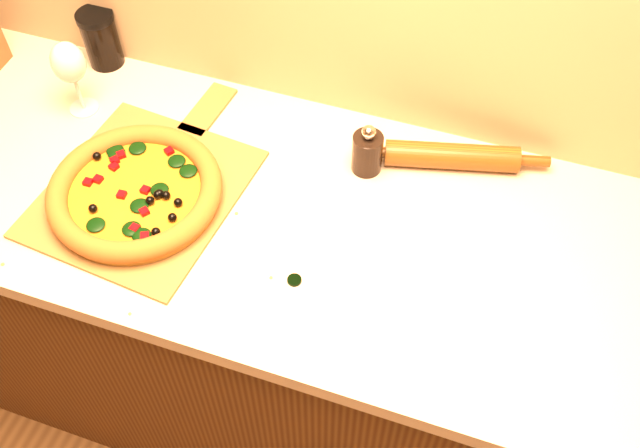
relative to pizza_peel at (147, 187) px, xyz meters
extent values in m
cube|color=#40200D|center=(0.37, 0.03, -0.47)|extent=(2.80, 0.65, 0.86)
cube|color=#C2AE97|center=(0.37, 0.03, -0.02)|extent=(2.84, 0.68, 0.04)
cube|color=brown|center=(0.00, -0.02, 0.00)|extent=(0.41, 0.45, 0.01)
cube|color=brown|center=(0.02, 0.25, 0.00)|extent=(0.08, 0.17, 0.01)
cylinder|color=#C88332|center=(0.00, -0.04, 0.01)|extent=(0.33, 0.33, 0.02)
cylinder|color=orange|center=(0.00, -0.04, 0.02)|extent=(0.28, 0.28, 0.01)
torus|color=brown|center=(0.00, -0.04, 0.03)|extent=(0.35, 0.35, 0.04)
ellipsoid|color=black|center=(0.05, -0.01, 0.03)|extent=(0.04, 0.04, 0.01)
sphere|color=black|center=(-0.04, -0.06, 0.04)|extent=(0.02, 0.02, 0.02)
cube|color=maroon|center=(0.02, -0.09, 0.03)|extent=(0.02, 0.02, 0.01)
cylinder|color=black|center=(0.37, -0.12, 0.00)|extent=(0.03, 0.03, 0.01)
cylinder|color=black|center=(0.41, 0.20, 0.04)|extent=(0.06, 0.06, 0.09)
sphere|color=silver|center=(0.41, 0.20, 0.10)|extent=(0.03, 0.03, 0.03)
cylinder|color=#572A0E|center=(0.58, 0.27, 0.02)|extent=(0.28, 0.12, 0.06)
cylinder|color=#572A0E|center=(0.75, 0.31, 0.02)|extent=(0.07, 0.04, 0.02)
cylinder|color=#572A0E|center=(0.42, 0.23, 0.02)|extent=(0.07, 0.04, 0.02)
cylinder|color=silver|center=(-0.25, 0.17, 0.00)|extent=(0.07, 0.07, 0.00)
cylinder|color=silver|center=(-0.25, 0.17, 0.04)|extent=(0.01, 0.01, 0.08)
ellipsoid|color=silver|center=(-0.25, 0.17, 0.13)|extent=(0.07, 0.07, 0.10)
cylinder|color=black|center=(-0.28, 0.33, 0.06)|extent=(0.08, 0.08, 0.12)
cylinder|color=black|center=(-0.28, 0.33, 0.13)|extent=(0.09, 0.09, 0.02)
camera|label=1|loc=(0.65, -0.79, 1.13)|focal=40.00mm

